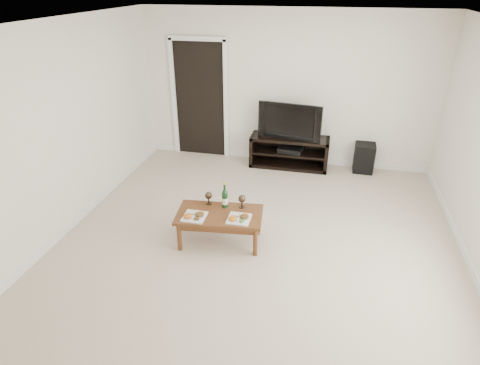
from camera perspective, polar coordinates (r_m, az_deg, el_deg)
name	(u,v)px	position (r m, az deg, el deg)	size (l,w,h in m)	color
floor	(255,247)	(5.08, 2.20, -9.13)	(5.50, 5.50, 0.00)	#C2AF9C
back_wall	(287,90)	(7.05, 6.68, 13.00)	(5.00, 0.04, 2.60)	white
ceiling	(260,22)	(4.11, 2.90, 21.78)	(5.00, 5.50, 0.04)	white
doorway	(200,100)	(7.40, -5.70, 11.53)	(0.90, 0.02, 2.05)	black
media_console	(289,152)	(7.10, 7.00, 4.35)	(1.35, 0.45, 0.55)	black
television	(291,120)	(6.89, 7.27, 8.83)	(1.08, 0.14, 0.62)	black
av_receiver	(290,150)	(7.07, 7.19, 4.67)	(0.40, 0.30, 0.08)	black
subwoofer	(364,158)	(7.20, 17.22, 3.38)	(0.33, 0.33, 0.49)	black
coffee_table	(220,228)	(5.05, -2.88, -6.43)	(1.05, 0.57, 0.42)	brown
plate_left	(194,215)	(4.87, -6.51, -4.60)	(0.27, 0.27, 0.07)	white
plate_right	(239,217)	(4.80, -0.14, -4.95)	(0.27, 0.27, 0.07)	white
wine_bottle	(225,195)	(4.99, -2.18, -1.73)	(0.07, 0.07, 0.35)	black
goblet_left	(209,198)	(5.11, -4.49, -2.19)	(0.09, 0.09, 0.17)	#3E2F22
goblet_right	(242,201)	(5.02, 0.28, -2.68)	(0.09, 0.09, 0.17)	#3E2F22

